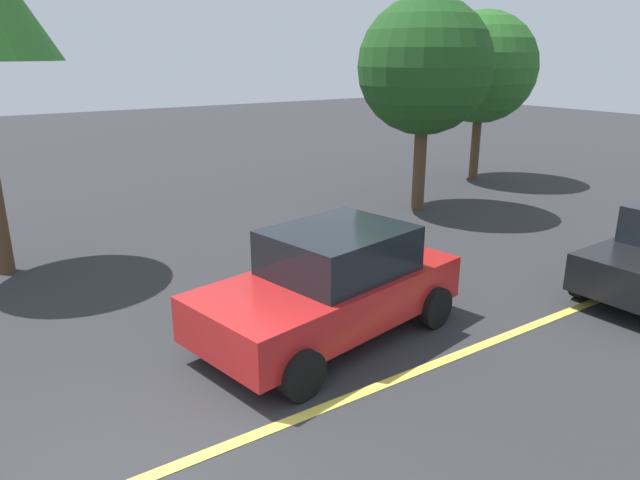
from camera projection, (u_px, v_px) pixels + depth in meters
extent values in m
cube|color=#E0D14C|center=(375.00, 388.00, 7.22)|extent=(28.00, 0.16, 0.01)
cylinder|color=black|center=(584.00, 280.00, 9.81)|extent=(0.65, 0.25, 0.64)
cube|color=red|center=(328.00, 296.00, 8.37)|extent=(4.31, 2.52, 0.65)
cube|color=black|center=(339.00, 250.00, 8.31)|extent=(2.20, 1.92, 0.65)
cylinder|color=black|center=(302.00, 374.00, 6.94)|extent=(0.67, 0.33, 0.64)
cylinder|color=black|center=(215.00, 326.00, 8.16)|extent=(0.67, 0.33, 0.64)
cylinder|color=black|center=(434.00, 307.00, 8.78)|extent=(0.67, 0.33, 0.64)
cylinder|color=black|center=(347.00, 276.00, 10.00)|extent=(0.67, 0.33, 0.64)
cylinder|color=#513823|center=(420.00, 158.00, 15.16)|extent=(0.33, 0.33, 2.76)
sphere|color=#1E4C1C|center=(425.00, 66.00, 14.45)|extent=(3.40, 3.40, 3.40)
cylinder|color=#513823|center=(476.00, 140.00, 18.91)|extent=(0.29, 0.29, 2.63)
sphere|color=#286023|center=(482.00, 67.00, 18.21)|extent=(3.46, 3.46, 3.46)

